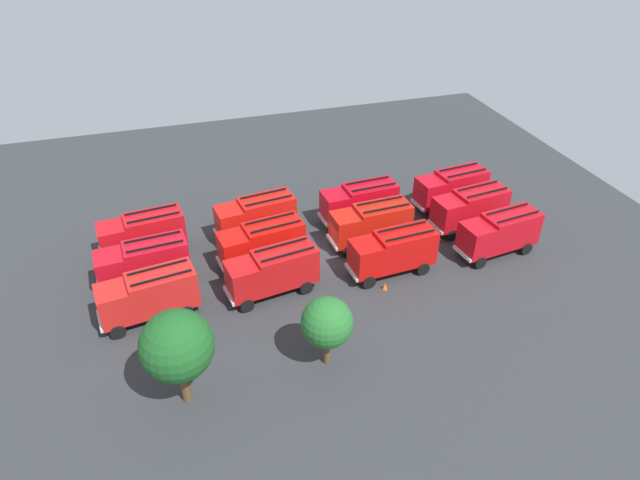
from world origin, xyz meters
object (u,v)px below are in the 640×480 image
object	(u,v)px
fire_truck_5	(371,223)
fire_truck_9	(393,251)
traffic_cone_0	(385,286)
firefighter_1	(232,246)
firefighter_0	(276,208)
fire_truck_2	(256,216)
firefighter_2	(428,190)
fire_truck_3	(143,233)
fire_truck_11	(149,294)
fire_truck_6	(262,242)
tree_0	(327,323)
fire_truck_1	(359,201)
fire_truck_4	(470,207)
fire_truck_8	(499,232)
firefighter_4	(471,182)
firefighter_3	(395,189)
fire_truck_0	(451,187)
fire_truck_10	(273,271)
fire_truck_7	(144,262)
tree_1	(177,346)
traffic_cone_1	(257,275)

from	to	relation	value
fire_truck_5	fire_truck_9	xyz separation A→B (m)	(-0.16, 4.44, 0.00)
traffic_cone_0	firefighter_1	bearing A→B (deg)	-37.21
fire_truck_5	firefighter_0	xyz separation A→B (m)	(6.95, -6.90, -1.24)
fire_truck_2	firefighter_2	world-z (taller)	fire_truck_2
fire_truck_3	fire_truck_11	size ratio (longest dim) A/B	0.99
fire_truck_6	tree_0	size ratio (longest dim) A/B	1.40
fire_truck_1	fire_truck_5	world-z (taller)	same
fire_truck_4	fire_truck_8	size ratio (longest dim) A/B	1.00
fire_truck_4	firefighter_0	distance (m)	18.06
fire_truck_3	firefighter_4	world-z (taller)	fire_truck_3
firefighter_0	fire_truck_9	bearing A→B (deg)	-123.79
firefighter_2	fire_truck_1	bearing A→B (deg)	145.71
firefighter_2	fire_truck_2	bearing A→B (deg)	137.12
fire_truck_3	firefighter_2	size ratio (longest dim) A/B	4.16
fire_truck_11	firefighter_3	bearing A→B (deg)	-163.55
fire_truck_0	fire_truck_10	size ratio (longest dim) A/B	0.99
fire_truck_8	fire_truck_10	xyz separation A→B (m)	(19.69, -0.36, 0.00)
fire_truck_4	fire_truck_7	bearing A→B (deg)	-7.03
fire_truck_4	firefighter_2	size ratio (longest dim) A/B	4.16
fire_truck_5	firefighter_2	world-z (taller)	fire_truck_5
tree_0	traffic_cone_0	bearing A→B (deg)	-137.95
tree_1	fire_truck_6	bearing A→B (deg)	-120.92
tree_1	fire_truck_5	bearing A→B (deg)	-143.44
fire_truck_0	tree_1	size ratio (longest dim) A/B	1.08
fire_truck_9	traffic_cone_1	world-z (taller)	fire_truck_9
fire_truck_7	firefighter_4	bearing A→B (deg)	-174.18
fire_truck_9	traffic_cone_0	size ratio (longest dim) A/B	12.14
fire_truck_1	firefighter_1	distance (m)	12.60
tree_1	firefighter_1	bearing A→B (deg)	-109.88
fire_truck_4	firefighter_3	world-z (taller)	fire_truck_4
fire_truck_3	tree_1	xyz separation A→B (m)	(-1.75, 17.12, 2.47)
fire_truck_10	fire_truck_3	bearing A→B (deg)	-50.70
fire_truck_7	traffic_cone_1	bearing A→B (deg)	162.74
fire_truck_0	fire_truck_7	size ratio (longest dim) A/B	1.01
fire_truck_8	tree_0	world-z (taller)	tree_0
fire_truck_0	fire_truck_2	bearing A→B (deg)	-7.24
fire_truck_0	fire_truck_1	size ratio (longest dim) A/B	1.01
firefighter_1	fire_truck_2	bearing A→B (deg)	-60.28
fire_truck_0	fire_truck_6	xyz separation A→B (m)	(19.57, 3.94, 0.00)
fire_truck_2	fire_truck_8	xyz separation A→B (m)	(-19.29, 8.70, 0.00)
fire_truck_7	fire_truck_9	bearing A→B (deg)	162.51
fire_truck_9	fire_truck_2	bearing A→B (deg)	-46.09
firefighter_3	firefighter_4	distance (m)	8.13
fire_truck_1	traffic_cone_1	size ratio (longest dim) A/B	13.02
fire_truck_9	tree_0	distance (m)	11.56
fire_truck_7	traffic_cone_1	xyz separation A→B (m)	(-8.59, 1.88, -1.87)
fire_truck_6	firefighter_4	bearing A→B (deg)	-173.04
fire_truck_3	firefighter_2	distance (m)	27.64
fire_truck_11	fire_truck_4	bearing A→B (deg)	179.87
fire_truck_1	fire_truck_7	world-z (taller)	same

